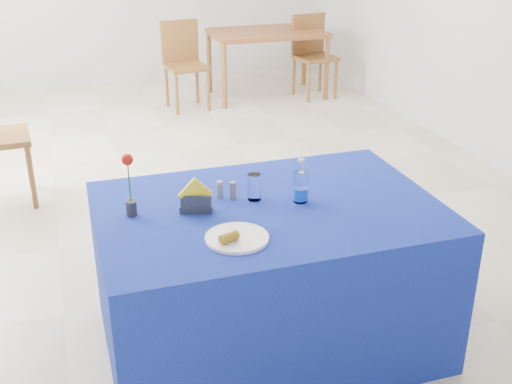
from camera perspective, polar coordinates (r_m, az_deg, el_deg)
floor at (r=5.19m, az=-5.19°, el=0.76°), size 7.00×7.00×0.00m
plate at (r=2.71m, az=-1.70°, el=-4.10°), size 0.27×0.27×0.01m
drinking_glass at (r=3.05m, az=-0.16°, el=0.44°), size 0.06×0.06×0.13m
salt_shaker at (r=3.09m, az=-3.24°, el=0.23°), size 0.03×0.03×0.08m
pepper_shaker at (r=3.07m, az=-2.06°, el=0.16°), size 0.03×0.03×0.08m
blue_table at (r=3.20m, az=1.08°, el=-7.40°), size 1.60×1.10×0.76m
water_bottle at (r=3.04m, az=3.97°, el=0.40°), size 0.07×0.07×0.21m
napkin_holder at (r=2.95m, az=-5.36°, el=-0.89°), size 0.16×0.10×0.17m
rose_vase at (r=2.92m, az=-11.18°, el=0.56°), size 0.05×0.05×0.30m
oak_table at (r=7.49m, az=0.98°, el=13.56°), size 1.27×0.82×0.76m
chair_bg_left at (r=7.12m, az=-6.46°, el=11.72°), size 0.46×0.46×0.93m
chair_bg_right at (r=7.57m, az=5.00°, el=12.49°), size 0.46×0.46×0.93m
banana_pieces at (r=2.66m, az=-2.40°, el=-4.03°), size 0.09×0.07×0.04m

